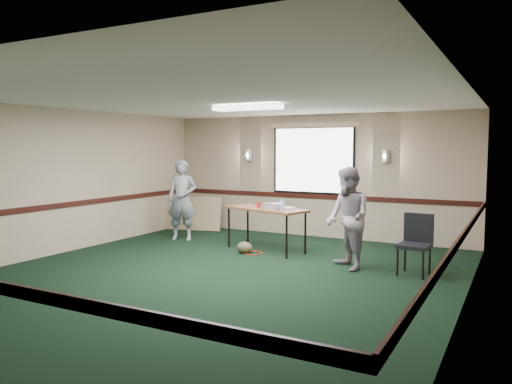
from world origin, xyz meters
The scene contains 13 objects.
ground centered at (0.00, 0.00, 0.00)m, with size 8.00×8.00×0.00m, color black.
room_shell centered at (0.00, 2.12, 1.58)m, with size 8.00×8.02×8.00m.
folding_table centered at (-0.21, 2.09, 0.76)m, with size 1.77×1.10×0.82m.
projector centered at (0.01, 2.00, 0.88)m, with size 0.33×0.27×0.11m, color #96969E.
game_console centered at (0.29, 2.06, 0.85)m, with size 0.19×0.15×0.05m, color white.
red_cup centered at (-0.36, 2.07, 0.88)m, with size 0.07×0.07×0.11m, color red.
water_bottle centered at (0.25, 1.86, 0.92)m, with size 0.06×0.06×0.20m, color #83B7D7.
duffel_bag centered at (-0.44, 1.67, 0.11)m, with size 0.31×0.23×0.22m, color #4E472C.
cable_coil centered at (-0.30, 1.73, 0.01)m, with size 0.35×0.35×0.02m, color #BB3117.
folded_table centered at (-2.93, 3.40, 0.40)m, with size 1.56×0.07×0.80m, color tan.
conference_chair centered at (2.67, 1.59, 0.55)m, with size 0.50×0.52×0.94m.
person_left centered at (-2.32, 2.27, 0.86)m, with size 0.63×0.41×1.73m, color #3B4E82.
person_right centered at (1.63, 1.40, 0.83)m, with size 0.81×0.63×1.67m, color #7D91C3.
Camera 1 is at (4.08, -6.34, 1.96)m, focal length 35.00 mm.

